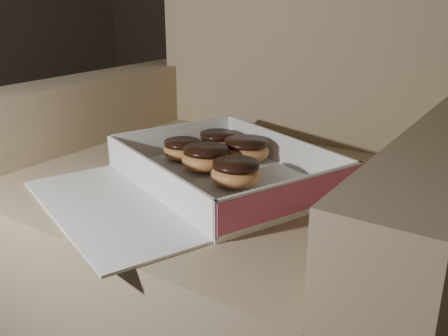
% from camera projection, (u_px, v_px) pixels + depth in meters
% --- Properties ---
extents(floor, '(4.50, 4.50, 0.00)m').
position_uv_depth(floor, '(61.00, 246.00, 1.68)').
color(floor, black).
rests_on(floor, ground).
extents(armchair, '(0.98, 0.83, 1.02)m').
position_uv_depth(armchair, '(239.00, 220.00, 1.13)').
color(armchair, tan).
rests_on(armchair, floor).
extents(bakery_box, '(0.56, 0.60, 0.07)m').
position_uv_depth(bakery_box, '(206.00, 180.00, 0.95)').
color(bakery_box, white).
rests_on(bakery_box, armchair).
extents(donut_a, '(0.10, 0.10, 0.05)m').
position_uv_depth(donut_a, '(206.00, 158.00, 1.01)').
color(donut_a, '#DE9A4D').
rests_on(donut_a, bakery_box).
extents(donut_b, '(0.10, 0.10, 0.05)m').
position_uv_depth(donut_b, '(246.00, 150.00, 1.06)').
color(donut_b, '#DE9A4D').
rests_on(donut_b, bakery_box).
extents(donut_c, '(0.08, 0.08, 0.04)m').
position_uv_depth(donut_c, '(182.00, 149.00, 1.08)').
color(donut_c, '#DE9A4D').
rests_on(donut_c, bakery_box).
extents(donut_d, '(0.09, 0.09, 0.04)m').
position_uv_depth(donut_d, '(218.00, 141.00, 1.13)').
color(donut_d, '#DE9A4D').
rests_on(donut_d, bakery_box).
extents(donut_e, '(0.09, 0.09, 0.05)m').
position_uv_depth(donut_e, '(236.00, 173.00, 0.93)').
color(donut_e, '#DE9A4D').
rests_on(donut_e, bakery_box).
extents(crumb_a, '(0.01, 0.01, 0.00)m').
position_uv_depth(crumb_a, '(217.00, 222.00, 0.79)').
color(crumb_a, black).
rests_on(crumb_a, bakery_box).
extents(crumb_b, '(0.01, 0.01, 0.00)m').
position_uv_depth(crumb_b, '(267.00, 210.00, 0.83)').
color(crumb_b, black).
rests_on(crumb_b, bakery_box).
extents(crumb_c, '(0.01, 0.01, 0.00)m').
position_uv_depth(crumb_c, '(190.00, 208.00, 0.84)').
color(crumb_c, black).
rests_on(crumb_c, bakery_box).
extents(crumb_d, '(0.01, 0.01, 0.00)m').
position_uv_depth(crumb_d, '(191.00, 212.00, 0.82)').
color(crumb_d, black).
rests_on(crumb_d, bakery_box).
extents(crumb_e, '(0.01, 0.01, 0.00)m').
position_uv_depth(crumb_e, '(155.00, 170.00, 1.01)').
color(crumb_e, black).
rests_on(crumb_e, bakery_box).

